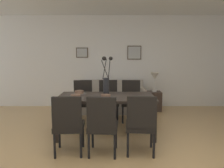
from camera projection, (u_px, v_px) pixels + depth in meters
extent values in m
plane|color=tan|center=(121.00, 157.00, 3.24)|extent=(9.00, 9.00, 0.00)
cube|color=white|center=(117.00, 62.00, 6.29)|extent=(9.00, 0.10, 2.60)
cube|color=black|center=(107.00, 97.00, 4.09)|extent=(1.80, 0.93, 0.05)
cube|color=black|center=(148.00, 111.00, 4.54)|extent=(0.07, 0.07, 0.69)
cube|color=black|center=(67.00, 111.00, 4.55)|extent=(0.07, 0.07, 0.69)
cube|color=black|center=(155.00, 123.00, 3.73)|extent=(0.07, 0.07, 0.69)
cube|color=black|center=(58.00, 123.00, 3.74)|extent=(0.07, 0.07, 0.69)
cube|color=black|center=(70.00, 126.00, 3.34)|extent=(0.46, 0.46, 0.08)
cube|color=black|center=(68.00, 113.00, 3.11)|extent=(0.42, 0.08, 0.48)
cylinder|color=black|center=(84.00, 136.00, 3.56)|extent=(0.04, 0.04, 0.38)
cylinder|color=black|center=(60.00, 136.00, 3.55)|extent=(0.04, 0.04, 0.38)
cylinder|color=black|center=(82.00, 145.00, 3.19)|extent=(0.04, 0.04, 0.38)
cylinder|color=black|center=(55.00, 146.00, 3.17)|extent=(0.04, 0.04, 0.38)
cube|color=black|center=(83.00, 103.00, 4.91)|extent=(0.46, 0.46, 0.08)
cube|color=black|center=(84.00, 90.00, 5.06)|extent=(0.42, 0.08, 0.48)
cylinder|color=black|center=(74.00, 116.00, 4.74)|extent=(0.04, 0.04, 0.38)
cylinder|color=black|center=(92.00, 115.00, 4.76)|extent=(0.04, 0.04, 0.38)
cylinder|color=black|center=(76.00, 111.00, 5.12)|extent=(0.04, 0.04, 0.38)
cylinder|color=black|center=(92.00, 111.00, 5.13)|extent=(0.04, 0.04, 0.38)
cube|color=black|center=(104.00, 127.00, 3.31)|extent=(0.47, 0.47, 0.08)
cube|color=black|center=(102.00, 114.00, 3.09)|extent=(0.42, 0.09, 0.48)
cylinder|color=black|center=(117.00, 137.00, 3.52)|extent=(0.04, 0.04, 0.38)
cylinder|color=black|center=(93.00, 136.00, 3.54)|extent=(0.04, 0.04, 0.38)
cylinder|color=black|center=(116.00, 147.00, 3.14)|extent=(0.04, 0.04, 0.38)
cylinder|color=black|center=(90.00, 146.00, 3.17)|extent=(0.04, 0.04, 0.38)
cube|color=black|center=(109.00, 103.00, 4.95)|extent=(0.47, 0.47, 0.08)
cube|color=black|center=(109.00, 90.00, 5.10)|extent=(0.42, 0.09, 0.48)
cylinder|color=black|center=(101.00, 115.00, 4.78)|extent=(0.04, 0.04, 0.38)
cylinder|color=black|center=(118.00, 115.00, 4.80)|extent=(0.04, 0.04, 0.38)
cylinder|color=black|center=(101.00, 111.00, 5.16)|extent=(0.04, 0.04, 0.38)
cylinder|color=black|center=(117.00, 110.00, 5.18)|extent=(0.04, 0.04, 0.38)
cube|color=black|center=(141.00, 126.00, 3.35)|extent=(0.47, 0.47, 0.08)
cube|color=black|center=(142.00, 113.00, 3.12)|extent=(0.42, 0.09, 0.48)
cylinder|color=black|center=(152.00, 136.00, 3.55)|extent=(0.04, 0.04, 0.38)
cylinder|color=black|center=(129.00, 136.00, 3.58)|extent=(0.04, 0.04, 0.38)
cylinder|color=black|center=(155.00, 146.00, 3.17)|extent=(0.04, 0.04, 0.38)
cylinder|color=black|center=(129.00, 145.00, 3.20)|extent=(0.04, 0.04, 0.38)
cube|color=black|center=(132.00, 103.00, 4.92)|extent=(0.46, 0.46, 0.08)
cube|color=black|center=(132.00, 90.00, 5.07)|extent=(0.42, 0.08, 0.48)
cylinder|color=black|center=(124.00, 115.00, 4.77)|extent=(0.04, 0.04, 0.38)
cylinder|color=black|center=(141.00, 115.00, 4.76)|extent=(0.04, 0.04, 0.38)
cylinder|color=black|center=(123.00, 111.00, 5.15)|extent=(0.04, 0.04, 0.38)
cylinder|color=black|center=(140.00, 111.00, 5.13)|extent=(0.04, 0.04, 0.38)
cylinder|color=#232326|center=(107.00, 87.00, 4.06)|extent=(0.11, 0.11, 0.34)
cylinder|color=black|center=(110.00, 69.00, 4.04)|extent=(0.05, 0.12, 0.37)
sphere|color=black|center=(112.00, 58.00, 4.02)|extent=(0.07, 0.07, 0.07)
cylinder|color=black|center=(105.00, 69.00, 4.07)|extent=(0.08, 0.05, 0.38)
sphere|color=black|center=(105.00, 58.00, 4.07)|extent=(0.07, 0.07, 0.07)
cylinder|color=black|center=(106.00, 70.00, 3.96)|extent=(0.15, 0.06, 0.36)
sphere|color=black|center=(105.00, 59.00, 3.91)|extent=(0.07, 0.07, 0.07)
cylinder|color=#4C4742|center=(76.00, 98.00, 3.88)|extent=(0.32, 0.32, 0.01)
cylinder|color=brown|center=(76.00, 96.00, 3.88)|extent=(0.17, 0.17, 0.06)
cylinder|color=brown|center=(76.00, 95.00, 3.87)|extent=(0.13, 0.13, 0.04)
cylinder|color=#4C4742|center=(80.00, 94.00, 4.30)|extent=(0.32, 0.32, 0.01)
cylinder|color=brown|center=(80.00, 92.00, 4.29)|extent=(0.17, 0.17, 0.06)
cylinder|color=brown|center=(80.00, 91.00, 4.29)|extent=(0.13, 0.13, 0.04)
cylinder|color=#4C4742|center=(107.00, 98.00, 3.88)|extent=(0.32, 0.32, 0.01)
cylinder|color=brown|center=(107.00, 96.00, 3.87)|extent=(0.17, 0.17, 0.06)
cylinder|color=brown|center=(107.00, 95.00, 3.87)|extent=(0.13, 0.13, 0.04)
cube|color=#A89E8E|center=(112.00, 103.00, 5.84)|extent=(1.76, 0.84, 0.42)
cube|color=#A89E8E|center=(112.00, 87.00, 6.12)|extent=(1.76, 0.16, 0.38)
cube|color=#A89E8E|center=(143.00, 92.00, 5.80)|extent=(0.10, 0.84, 0.20)
cube|color=#A89E8E|center=(81.00, 92.00, 5.80)|extent=(0.10, 0.84, 0.20)
cube|color=#33261E|center=(155.00, 101.00, 5.88)|extent=(0.36, 0.36, 0.52)
cylinder|color=beige|center=(155.00, 90.00, 5.84)|extent=(0.12, 0.12, 0.08)
cylinder|color=beige|center=(155.00, 83.00, 5.82)|extent=(0.02, 0.02, 0.30)
cone|color=beige|center=(156.00, 76.00, 5.79)|extent=(0.22, 0.22, 0.18)
cube|color=#473828|center=(83.00, 53.00, 6.19)|extent=(0.34, 0.02, 0.28)
cube|color=#B2B2AD|center=(83.00, 53.00, 6.17)|extent=(0.29, 0.01, 0.23)
cube|color=#473828|center=(135.00, 53.00, 6.18)|extent=(0.40, 0.02, 0.39)
cube|color=#B2B2AD|center=(135.00, 53.00, 6.17)|extent=(0.35, 0.01, 0.34)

